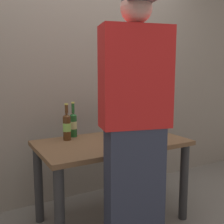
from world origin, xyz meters
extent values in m
plane|color=slate|center=(0.00, 0.00, 0.00)|extent=(8.00, 8.00, 0.00)
cube|color=brown|center=(0.00, 0.00, 0.71)|extent=(1.26, 0.70, 0.04)
cylinder|color=#2D2D30|center=(-0.57, -0.29, 0.34)|extent=(0.07, 0.07, 0.69)
cylinder|color=#2D2D30|center=(0.57, -0.29, 0.34)|extent=(0.07, 0.07, 0.69)
cylinder|color=#2D2D30|center=(-0.57, 0.29, 0.34)|extent=(0.07, 0.07, 0.69)
cylinder|color=#2D2D30|center=(0.57, 0.29, 0.34)|extent=(0.07, 0.07, 0.69)
cube|color=#383D4C|center=(0.21, -0.01, 0.73)|extent=(0.36, 0.25, 0.01)
cube|color=#232326|center=(0.21, -0.03, 0.74)|extent=(0.30, 0.16, 0.00)
cube|color=#383D4C|center=(0.19, 0.14, 0.83)|extent=(0.35, 0.12, 0.20)
cube|color=black|center=(0.19, 0.14, 0.83)|extent=(0.32, 0.10, 0.18)
cylinder|color=#1E5123|center=(-0.23, 0.30, 0.82)|extent=(0.06, 0.06, 0.20)
cone|color=#1E5123|center=(-0.23, 0.30, 0.93)|extent=(0.06, 0.06, 0.02)
cylinder|color=#1E5123|center=(-0.23, 0.30, 0.99)|extent=(0.03, 0.03, 0.09)
cylinder|color=#BFB74C|center=(-0.23, 0.30, 1.04)|extent=(0.03, 0.03, 0.01)
cylinder|color=tan|center=(-0.23, 0.30, 0.83)|extent=(0.07, 0.07, 0.07)
cylinder|color=#472B14|center=(-0.33, 0.21, 0.83)|extent=(0.07, 0.07, 0.21)
cone|color=#472B14|center=(-0.33, 0.21, 0.95)|extent=(0.07, 0.07, 0.02)
cylinder|color=#472B14|center=(-0.33, 0.21, 1.00)|extent=(0.03, 0.03, 0.08)
cylinder|color=#BFB74C|center=(-0.33, 0.21, 1.04)|extent=(0.03, 0.03, 0.01)
cylinder|color=#7EBD54|center=(-0.33, 0.21, 0.84)|extent=(0.07, 0.07, 0.07)
cube|color=#2D3347|center=(-0.13, -0.55, 0.48)|extent=(0.41, 0.28, 0.96)
cube|color=red|center=(-0.13, -0.55, 1.28)|extent=(0.48, 0.30, 0.63)
sphere|color=tan|center=(-0.13, -0.55, 1.70)|extent=(0.20, 0.20, 0.20)
sphere|color=#4C4C4C|center=(-0.13, -0.55, 1.73)|extent=(0.19, 0.19, 0.19)
cube|color=gray|center=(0.00, 0.66, 1.30)|extent=(6.00, 0.10, 2.60)
camera|label=1|loc=(-1.09, -1.98, 1.32)|focal=43.59mm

